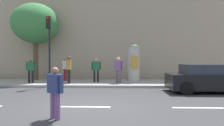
{
  "coord_description": "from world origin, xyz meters",
  "views": [
    {
      "loc": [
        1.23,
        -7.37,
        1.71
      ],
      "look_at": [
        0.88,
        2.0,
        1.56
      ],
      "focal_mm": 33.05,
      "sensor_mm": 36.0,
      "label": 1
    }
  ],
  "objects_px": {
    "poster_column": "(134,62)",
    "pedestrian_tallest": "(31,68)",
    "street_tree": "(36,24)",
    "pedestrian_near_pole": "(96,68)",
    "pedestrian_with_backpack": "(55,89)",
    "traffic_light": "(49,39)",
    "pedestrian_with_bag": "(69,67)",
    "parked_car_silver": "(210,79)",
    "pedestrian_in_light_jacket": "(118,68)",
    "pedestrian_in_dark_shirt": "(65,67)"
  },
  "relations": [
    {
      "from": "pedestrian_with_bag",
      "to": "parked_car_silver",
      "type": "height_order",
      "value": "pedestrian_with_bag"
    },
    {
      "from": "poster_column",
      "to": "pedestrian_near_pole",
      "type": "distance_m",
      "value": 2.68
    },
    {
      "from": "pedestrian_in_light_jacket",
      "to": "parked_car_silver",
      "type": "distance_m",
      "value": 5.53
    },
    {
      "from": "parked_car_silver",
      "to": "pedestrian_in_dark_shirt",
      "type": "bearing_deg",
      "value": 154.98
    },
    {
      "from": "traffic_light",
      "to": "street_tree",
      "type": "xyz_separation_m",
      "value": [
        -2.06,
        2.99,
        1.46
      ]
    },
    {
      "from": "pedestrian_with_bag",
      "to": "pedestrian_tallest",
      "type": "bearing_deg",
      "value": 176.39
    },
    {
      "from": "street_tree",
      "to": "pedestrian_in_light_jacket",
      "type": "xyz_separation_m",
      "value": [
        6.37,
        -1.99,
        -3.29
      ]
    },
    {
      "from": "pedestrian_in_light_jacket",
      "to": "parked_car_silver",
      "type": "xyz_separation_m",
      "value": [
        4.82,
        -2.67,
        -0.45
      ]
    },
    {
      "from": "pedestrian_with_backpack",
      "to": "parked_car_silver",
      "type": "relative_size",
      "value": 0.34
    },
    {
      "from": "pedestrian_near_pole",
      "to": "pedestrian_tallest",
      "type": "bearing_deg",
      "value": -170.44
    },
    {
      "from": "pedestrian_with_backpack",
      "to": "pedestrian_in_light_jacket",
      "type": "height_order",
      "value": "pedestrian_in_light_jacket"
    },
    {
      "from": "pedestrian_in_dark_shirt",
      "to": "pedestrian_tallest",
      "type": "bearing_deg",
      "value": -142.43
    },
    {
      "from": "poster_column",
      "to": "pedestrian_near_pole",
      "type": "height_order",
      "value": "poster_column"
    },
    {
      "from": "traffic_light",
      "to": "street_tree",
      "type": "bearing_deg",
      "value": 124.64
    },
    {
      "from": "street_tree",
      "to": "pedestrian_near_pole",
      "type": "bearing_deg",
      "value": -15.65
    },
    {
      "from": "traffic_light",
      "to": "poster_column",
      "type": "bearing_deg",
      "value": 19.89
    },
    {
      "from": "traffic_light",
      "to": "parked_car_silver",
      "type": "distance_m",
      "value": 9.55
    },
    {
      "from": "poster_column",
      "to": "parked_car_silver",
      "type": "xyz_separation_m",
      "value": [
        3.74,
        -3.63,
        -0.81
      ]
    },
    {
      "from": "pedestrian_with_backpack",
      "to": "parked_car_silver",
      "type": "bearing_deg",
      "value": 37.84
    },
    {
      "from": "poster_column",
      "to": "street_tree",
      "type": "distance_m",
      "value": 8.07
    },
    {
      "from": "street_tree",
      "to": "pedestrian_in_dark_shirt",
      "type": "xyz_separation_m",
      "value": [
        2.45,
        -0.59,
        -3.29
      ]
    },
    {
      "from": "poster_column",
      "to": "pedestrian_with_backpack",
      "type": "distance_m",
      "value": 9.21
    },
    {
      "from": "traffic_light",
      "to": "parked_car_silver",
      "type": "height_order",
      "value": "traffic_light"
    },
    {
      "from": "poster_column",
      "to": "pedestrian_in_light_jacket",
      "type": "height_order",
      "value": "poster_column"
    },
    {
      "from": "street_tree",
      "to": "pedestrian_with_backpack",
      "type": "height_order",
      "value": "street_tree"
    },
    {
      "from": "poster_column",
      "to": "pedestrian_near_pole",
      "type": "relative_size",
      "value": 1.64
    },
    {
      "from": "pedestrian_in_light_jacket",
      "to": "pedestrian_tallest",
      "type": "bearing_deg",
      "value": -179.2
    },
    {
      "from": "parked_car_silver",
      "to": "traffic_light",
      "type": "bearing_deg",
      "value": 169.58
    },
    {
      "from": "poster_column",
      "to": "pedestrian_tallest",
      "type": "distance_m",
      "value": 7.02
    },
    {
      "from": "pedestrian_with_bag",
      "to": "parked_car_silver",
      "type": "bearing_deg",
      "value": -16.75
    },
    {
      "from": "street_tree",
      "to": "parked_car_silver",
      "type": "relative_size",
      "value": 1.31
    },
    {
      "from": "traffic_light",
      "to": "pedestrian_with_bag",
      "type": "distance_m",
      "value": 2.2
    },
    {
      "from": "pedestrian_near_pole",
      "to": "parked_car_silver",
      "type": "bearing_deg",
      "value": -27.49
    },
    {
      "from": "street_tree",
      "to": "pedestrian_with_bag",
      "type": "xyz_separation_m",
      "value": [
        3.13,
        -2.24,
        -3.23
      ]
    },
    {
      "from": "traffic_light",
      "to": "pedestrian_near_pole",
      "type": "bearing_deg",
      "value": 30.74
    },
    {
      "from": "pedestrian_tallest",
      "to": "pedestrian_with_bag",
      "type": "relative_size",
      "value": 0.92
    },
    {
      "from": "pedestrian_in_light_jacket",
      "to": "pedestrian_near_pole",
      "type": "xyz_separation_m",
      "value": [
        -1.55,
        0.64,
        -0.03
      ]
    },
    {
      "from": "traffic_light",
      "to": "pedestrian_with_backpack",
      "type": "height_order",
      "value": "traffic_light"
    },
    {
      "from": "traffic_light",
      "to": "pedestrian_in_light_jacket",
      "type": "xyz_separation_m",
      "value": [
        4.31,
        0.99,
        -1.83
      ]
    },
    {
      "from": "pedestrian_with_backpack",
      "to": "pedestrian_with_bag",
      "type": "bearing_deg",
      "value": 101.07
    },
    {
      "from": "pedestrian_with_bag",
      "to": "parked_car_silver",
      "type": "distance_m",
      "value": 8.43
    },
    {
      "from": "pedestrian_with_bag",
      "to": "parked_car_silver",
      "type": "relative_size",
      "value": 0.4
    },
    {
      "from": "parked_car_silver",
      "to": "pedestrian_in_light_jacket",
      "type": "bearing_deg",
      "value": 150.97
    },
    {
      "from": "traffic_light",
      "to": "pedestrian_tallest",
      "type": "relative_size",
      "value": 2.55
    },
    {
      "from": "poster_column",
      "to": "pedestrian_with_bag",
      "type": "relative_size",
      "value": 1.51
    },
    {
      "from": "pedestrian_in_dark_shirt",
      "to": "pedestrian_near_pole",
      "type": "xyz_separation_m",
      "value": [
        2.37,
        -0.76,
        -0.03
      ]
    },
    {
      "from": "pedestrian_tallest",
      "to": "pedestrian_with_bag",
      "type": "bearing_deg",
      "value": -3.61
    },
    {
      "from": "pedestrian_tallest",
      "to": "pedestrian_with_bag",
      "type": "distance_m",
      "value": 2.62
    },
    {
      "from": "poster_column",
      "to": "pedestrian_with_backpack",
      "type": "bearing_deg",
      "value": -108.04
    },
    {
      "from": "pedestrian_with_bag",
      "to": "parked_car_silver",
      "type": "xyz_separation_m",
      "value": [
        8.06,
        -2.43,
        -0.51
      ]
    }
  ]
}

